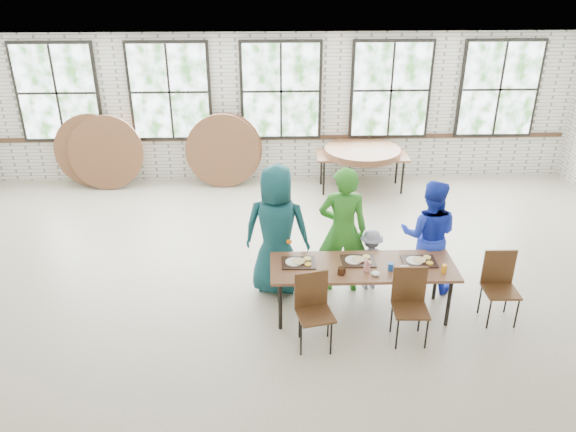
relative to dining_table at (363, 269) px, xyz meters
name	(u,v)px	position (x,y,z in m)	size (l,w,h in m)	color
room	(281,93)	(-0.94, 4.91, 1.14)	(12.00, 12.00, 12.00)	#C0B698
dining_table	(363,269)	(0.00, 0.00, 0.00)	(2.40, 0.81, 0.74)	brown
chair_near_left	(313,303)	(-0.69, -0.56, -0.13)	(0.50, 0.49, 0.95)	#51311B
chair_near_right	(410,298)	(0.51, -0.49, -0.13)	(0.43, 0.42, 0.95)	#51311B
chair_spare	(499,280)	(1.77, -0.12, -0.13)	(0.43, 0.41, 0.95)	#51311B
adult_teal	(277,230)	(-1.10, 0.65, 0.25)	(0.92, 0.60, 1.88)	#15534B
adult_green	(343,230)	(-0.19, 0.65, 0.24)	(0.68, 0.44, 1.86)	#2D7C21
toddler	(370,259)	(0.22, 0.65, -0.23)	(0.59, 0.34, 0.91)	#14133B
adult_blue	(428,235)	(1.02, 0.65, 0.13)	(0.80, 0.62, 1.65)	#1C32C4
storage_table	(362,157)	(0.65, 4.29, 0.00)	(1.83, 0.81, 0.74)	brown
tabletop_clutter	(370,266)	(0.09, -0.05, 0.08)	(2.08, 0.61, 0.11)	black
round_tops_stacked	(362,151)	(0.65, 4.29, 0.12)	(1.50, 1.50, 0.13)	brown
round_tops_leaning	(162,152)	(-3.36, 4.62, 0.05)	(4.18, 0.38, 1.50)	brown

